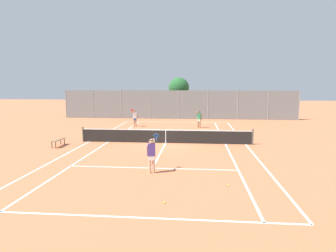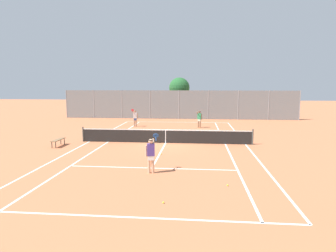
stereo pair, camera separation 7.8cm
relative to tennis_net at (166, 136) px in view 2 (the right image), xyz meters
name	(u,v)px [view 2 (the right image)]	position (x,y,z in m)	size (l,w,h in m)	color
ground_plane	(166,143)	(0.00, 0.00, -0.51)	(120.00, 120.00, 0.00)	#C67047
court_line_markings	(166,143)	(0.00, 0.00, -0.51)	(11.10, 23.90, 0.01)	white
tennis_net	(166,136)	(0.00, 0.00, 0.00)	(12.00, 0.10, 1.07)	#474C47
player_near_side	(151,153)	(0.08, -7.21, 0.42)	(0.56, 0.82, 1.77)	#D8A884
player_far_left	(135,117)	(-3.83, 8.03, 0.42)	(0.53, 0.84, 1.77)	tan
player_far_right	(199,118)	(2.39, 7.84, 0.40)	(0.54, 0.47, 1.60)	#936B4C
loose_tennis_ball_0	(161,154)	(0.10, -3.47, -0.48)	(0.07, 0.07, 0.07)	#D1DB33
loose_tennis_ball_1	(163,202)	(1.05, -10.72, -0.48)	(0.07, 0.07, 0.07)	#D1DB33
loose_tennis_ball_2	(228,185)	(3.43, -8.70, -0.48)	(0.07, 0.07, 0.07)	#D1DB33
courtside_bench	(58,140)	(-6.97, -1.77, -0.10)	(0.36, 1.50, 0.47)	olive
back_fence	(179,105)	(0.00, 15.15, 1.20)	(27.92, 0.08, 3.41)	gray
tree_behind_left	(179,89)	(-0.24, 19.17, 3.06)	(2.69, 2.69, 5.01)	brown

